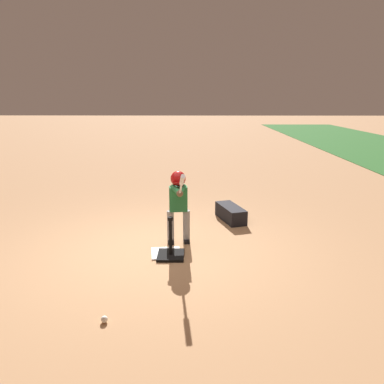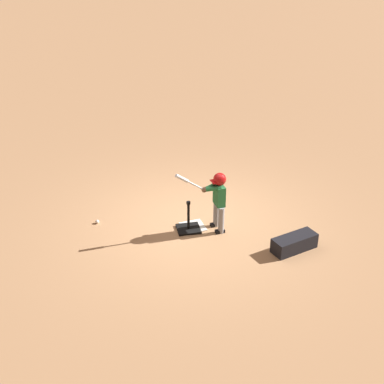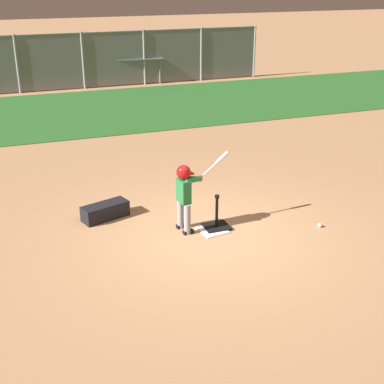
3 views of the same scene
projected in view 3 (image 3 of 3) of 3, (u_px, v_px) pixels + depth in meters
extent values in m
plane|color=#AD7F56|center=(212.00, 236.00, 8.97)|extent=(90.00, 90.00, 0.00)
cube|color=#286026|center=(103.00, 110.00, 17.03)|extent=(56.00, 5.97, 0.02)
cylinder|color=#9E9EA3|center=(17.00, 64.00, 18.95)|extent=(0.08, 0.08, 2.06)
cylinder|color=#9E9EA3|center=(83.00, 61.00, 19.68)|extent=(0.08, 0.08, 2.06)
cylinder|color=#9E9EA3|center=(144.00, 57.00, 20.42)|extent=(0.08, 0.08, 2.06)
cylinder|color=#9E9EA3|center=(201.00, 54.00, 21.15)|extent=(0.08, 0.08, 2.06)
cylinder|color=#9E9EA3|center=(254.00, 51.00, 21.88)|extent=(0.08, 0.08, 2.06)
cube|color=slate|center=(83.00, 61.00, 19.68)|extent=(14.00, 0.02, 1.98)
cylinder|color=#9E9EA3|center=(81.00, 33.00, 19.30)|extent=(14.00, 0.04, 0.04)
cube|color=white|center=(213.00, 230.00, 9.15)|extent=(0.50, 0.50, 0.02)
cube|color=black|center=(216.00, 227.00, 9.25)|extent=(0.44, 0.39, 0.04)
cylinder|color=black|center=(217.00, 212.00, 9.14)|extent=(0.05, 0.05, 0.53)
cylinder|color=black|center=(217.00, 197.00, 9.03)|extent=(0.08, 0.08, 0.05)
cylinder|color=gray|center=(180.00, 214.00, 9.16)|extent=(0.13, 0.13, 0.54)
cube|color=black|center=(182.00, 226.00, 9.26)|extent=(0.19, 0.11, 0.06)
cylinder|color=gray|center=(187.00, 219.00, 8.94)|extent=(0.13, 0.13, 0.54)
cube|color=black|center=(188.00, 232.00, 9.05)|extent=(0.19, 0.11, 0.06)
cube|color=#236B38|center=(184.00, 191.00, 8.87)|extent=(0.19, 0.30, 0.40)
sphere|color=brown|center=(184.00, 173.00, 8.75)|extent=(0.21, 0.21, 0.21)
sphere|color=maroon|center=(184.00, 172.00, 8.74)|extent=(0.24, 0.24, 0.24)
cube|color=maroon|center=(189.00, 173.00, 8.80)|extent=(0.14, 0.19, 0.01)
cylinder|color=#236B38|center=(190.00, 178.00, 8.90)|extent=(0.33, 0.13, 0.12)
cylinder|color=#236B38|center=(193.00, 180.00, 8.83)|extent=(0.33, 0.21, 0.12)
sphere|color=brown|center=(200.00, 179.00, 8.93)|extent=(0.10, 0.10, 0.10)
cylinder|color=silver|center=(213.00, 166.00, 8.97)|extent=(0.54, 0.10, 0.39)
cylinder|color=silver|center=(222.00, 158.00, 9.00)|extent=(0.26, 0.09, 0.20)
cylinder|color=black|center=(199.00, 179.00, 8.93)|extent=(0.05, 0.05, 0.05)
sphere|color=white|center=(320.00, 225.00, 9.26)|extent=(0.07, 0.07, 0.07)
cube|color=gray|center=(117.00, 71.00, 21.63)|extent=(3.26, 0.48, 0.04)
cube|color=gray|center=(117.00, 77.00, 21.97)|extent=(3.27, 0.54, 0.04)
cube|color=gray|center=(119.00, 66.00, 20.93)|extent=(3.26, 0.48, 0.04)
cube|color=gray|center=(119.00, 72.00, 21.27)|extent=(3.27, 0.54, 0.04)
cube|color=gray|center=(121.00, 60.00, 20.24)|extent=(3.26, 0.48, 0.04)
cube|color=gray|center=(120.00, 66.00, 20.57)|extent=(3.27, 0.54, 0.04)
cylinder|color=gray|center=(152.00, 72.00, 22.29)|extent=(0.06, 0.06, 0.34)
cylinder|color=gray|center=(160.00, 71.00, 20.78)|extent=(0.06, 0.06, 0.99)
cylinder|color=gray|center=(156.00, 63.00, 21.41)|extent=(0.17, 1.56, 0.69)
cylinder|color=gray|center=(80.00, 76.00, 21.55)|extent=(0.06, 0.06, 0.34)
cylinder|color=gray|center=(82.00, 74.00, 20.05)|extent=(0.06, 0.06, 0.99)
cylinder|color=gray|center=(80.00, 66.00, 20.68)|extent=(0.17, 1.56, 0.69)
cube|color=black|center=(105.00, 211.00, 9.56)|extent=(0.90, 0.57, 0.28)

